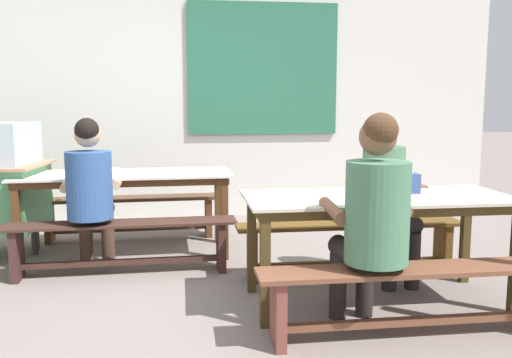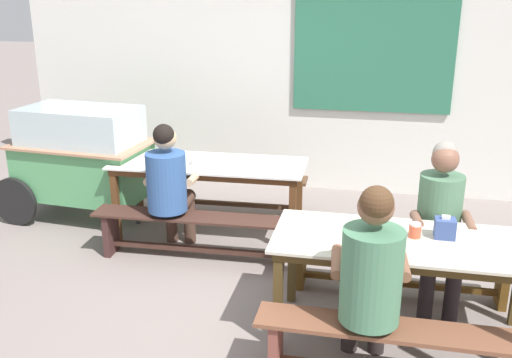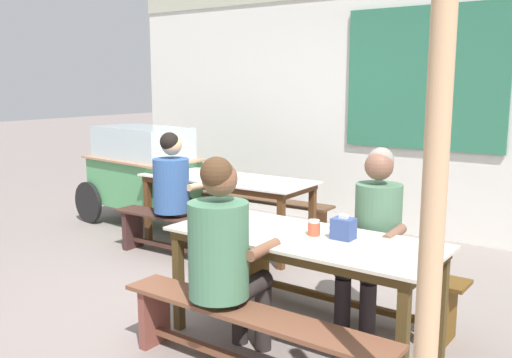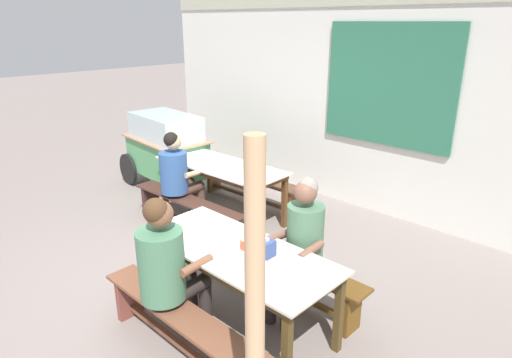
# 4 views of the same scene
# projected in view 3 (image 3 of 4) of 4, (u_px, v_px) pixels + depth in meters

# --- Properties ---
(ground_plane) EXTENTS (40.00, 40.00, 0.00)m
(ground_plane) POSITION_uv_depth(u_px,v_px,m) (208.00, 298.00, 4.59)
(ground_plane) COLOR gray
(backdrop_wall) EXTENTS (7.03, 0.23, 2.90)m
(backdrop_wall) POSITION_uv_depth(u_px,v_px,m) (369.00, 99.00, 6.60)
(backdrop_wall) COLOR silver
(backdrop_wall) RESTS_ON ground_plane
(dining_table_far) EXTENTS (1.89, 0.78, 0.74)m
(dining_table_far) POSITION_uv_depth(u_px,v_px,m) (227.00, 184.00, 5.89)
(dining_table_far) COLOR silver
(dining_table_far) RESTS_ON ground_plane
(dining_table_near) EXTENTS (1.79, 0.76, 0.74)m
(dining_table_near) POSITION_uv_depth(u_px,v_px,m) (303.00, 246.00, 3.69)
(dining_table_near) COLOR beige
(dining_table_near) RESTS_ON ground_plane
(bench_far_back) EXTENTS (1.81, 0.33, 0.42)m
(bench_far_back) POSITION_uv_depth(u_px,v_px,m) (258.00, 209.00, 6.43)
(bench_far_back) COLOR brown
(bench_far_back) RESTS_ON ground_plane
(bench_far_front) EXTENTS (1.83, 0.34, 0.42)m
(bench_far_front) POSITION_uv_depth(u_px,v_px,m) (190.00, 233.00, 5.48)
(bench_far_front) COLOR #40271F
(bench_far_front) RESTS_ON ground_plane
(bench_near_back) EXTENTS (1.80, 0.26, 0.42)m
(bench_near_back) POSITION_uv_depth(u_px,v_px,m) (343.00, 277.00, 4.23)
(bench_near_back) COLOR brown
(bench_near_back) RESTS_ON ground_plane
(bench_near_front) EXTENTS (1.81, 0.28, 0.42)m
(bench_near_front) POSITION_uv_depth(u_px,v_px,m) (249.00, 333.00, 3.29)
(bench_near_front) COLOR brown
(bench_near_front) RESTS_ON ground_plane
(food_cart) EXTENTS (1.75, 0.96, 1.19)m
(food_cart) POSITION_uv_depth(u_px,v_px,m) (142.00, 169.00, 6.82)
(food_cart) COLOR #529D61
(food_cart) RESTS_ON ground_plane
(person_right_near_table) EXTENTS (0.45, 0.59, 1.28)m
(person_right_near_table) POSITION_uv_depth(u_px,v_px,m) (374.00, 229.00, 3.95)
(person_right_near_table) COLOR #292224
(person_right_near_table) RESTS_ON ground_plane
(person_near_front) EXTENTS (0.49, 0.60, 1.31)m
(person_near_front) POSITION_uv_depth(u_px,v_px,m) (224.00, 250.00, 3.39)
(person_near_front) COLOR #2B2523
(person_near_front) RESTS_ON ground_plane
(person_left_back_turned) EXTENTS (0.47, 0.58, 1.25)m
(person_left_back_turned) POSITION_uv_depth(u_px,v_px,m) (176.00, 187.00, 5.58)
(person_left_back_turned) COLOR #4F362A
(person_left_back_turned) RESTS_ON ground_plane
(tissue_box) EXTENTS (0.14, 0.12, 0.16)m
(tissue_box) POSITION_uv_depth(u_px,v_px,m) (343.00, 228.00, 3.60)
(tissue_box) COLOR #374D89
(tissue_box) RESTS_ON dining_table_near
(condiment_jar) EXTENTS (0.08, 0.08, 0.10)m
(condiment_jar) POSITION_uv_depth(u_px,v_px,m) (314.00, 228.00, 3.68)
(condiment_jar) COLOR #D45437
(condiment_jar) RESTS_ON dining_table_near
(soup_bowl) EXTENTS (0.13, 0.13, 0.05)m
(soup_bowl) POSITION_uv_depth(u_px,v_px,m) (215.00, 175.00, 5.86)
(soup_bowl) COLOR silver
(soup_bowl) RESTS_ON dining_table_far
(wooden_support_post) EXTENTS (0.09, 0.09, 2.10)m
(wooden_support_post) POSITION_uv_depth(u_px,v_px,m) (430.00, 264.00, 2.16)
(wooden_support_post) COLOR tan
(wooden_support_post) RESTS_ON ground_plane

